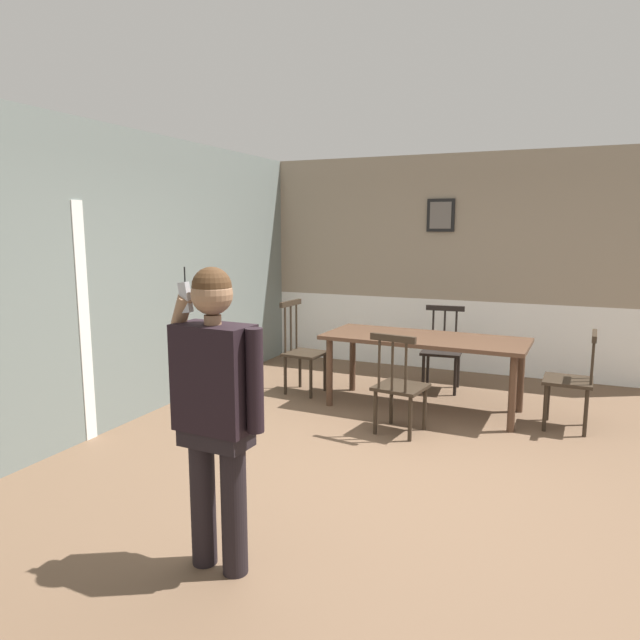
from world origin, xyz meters
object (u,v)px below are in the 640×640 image
Objects in this scene: chair_near_window at (302,350)px; chair_opposite_corner at (442,349)px; chair_by_doorway at (572,380)px; dining_table at (424,345)px; chair_at_table_head at (399,385)px; person_figure at (216,400)px.

chair_opposite_corner is (1.44, 0.75, -0.02)m from chair_near_window.
dining_table is at bearing 89.98° from chair_by_doorway.
dining_table is at bearing 83.52° from chair_opposite_corner.
chair_at_table_head is at bearing 119.73° from chair_by_doorway.
person_figure reaches higher than chair_opposite_corner.
chair_by_doorway is at bearing -2.33° from dining_table.
chair_at_table_head is (-0.04, -0.81, -0.22)m from dining_table.
chair_at_table_head is at bearing -94.15° from person_figure.
chair_by_doorway is at bearing 143.46° from chair_opposite_corner.
dining_table is 2.23× the size of chair_by_doorway.
chair_by_doorway reaches higher than dining_table.
chair_near_window is 1.13× the size of chair_by_doorway.
dining_table is at bearing -92.89° from person_figure.
chair_by_doorway is at bearing 92.65° from chair_near_window.
person_figure reaches higher than chair_by_doorway.
chair_opposite_corner reaches higher than dining_table.
dining_table is 0.84m from chair_at_table_head.
chair_near_window is 0.63× the size of person_figure.
chair_at_table_head is (-1.45, -0.75, -0.02)m from chair_by_doorway.
chair_at_table_head is at bearing 83.21° from chair_opposite_corner.
dining_table is 2.20× the size of chair_at_table_head.
chair_at_table_head is (1.37, -0.87, -0.04)m from chair_near_window.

